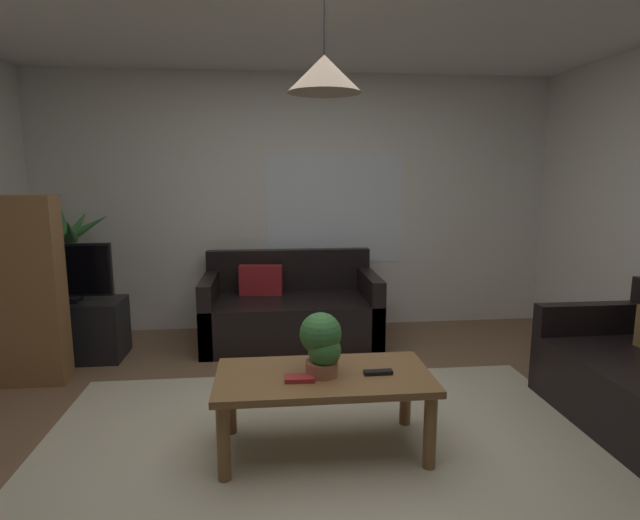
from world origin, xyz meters
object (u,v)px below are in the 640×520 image
object	(u,v)px
book_on_table_0	(300,379)
bookshelf_corner	(11,291)
tv	(63,272)
potted_plant_on_table	(322,343)
remote_on_table_0	(378,372)
coffee_table	(324,386)
potted_palm_corner	(71,281)
pendant_lamp	(324,74)
tv_stand	(69,330)
couch_under_window	(290,313)

from	to	relation	value
book_on_table_0	bookshelf_corner	world-z (taller)	bookshelf_corner
tv	bookshelf_corner	distance (m)	0.51
potted_plant_on_table	tv	world-z (taller)	tv
remote_on_table_0	bookshelf_corner	size ratio (longest dim) A/B	0.11
book_on_table_0	remote_on_table_0	xyz separation A→B (m)	(0.44, 0.05, -0.00)
coffee_table	remote_on_table_0	world-z (taller)	remote_on_table_0
potted_palm_corner	bookshelf_corner	bearing A→B (deg)	-92.79
pendant_lamp	potted_palm_corner	bearing A→B (deg)	134.56
tv_stand	bookshelf_corner	xyz separation A→B (m)	(-0.18, -0.50, 0.46)
coffee_table	pendant_lamp	bearing A→B (deg)	126.87
potted_palm_corner	pendant_lamp	bearing A→B (deg)	-45.44
tv	pendant_lamp	xyz separation A→B (m)	(1.98, -1.63, 1.30)
tv	pendant_lamp	distance (m)	2.88
coffee_table	tv_stand	world-z (taller)	tv_stand
bookshelf_corner	potted_plant_on_table	bearing A→B (deg)	-28.32
coffee_table	potted_plant_on_table	size ratio (longest dim) A/B	3.44
book_on_table_0	potted_plant_on_table	bearing A→B (deg)	31.32
coffee_table	potted_palm_corner	distance (m)	3.02
book_on_table_0	potted_palm_corner	distance (m)	2.98
potted_palm_corner	bookshelf_corner	distance (m)	1.01
remote_on_table_0	bookshelf_corner	world-z (taller)	bookshelf_corner
tv_stand	tv	world-z (taller)	tv
tv_stand	pendant_lamp	bearing A→B (deg)	-39.83
potted_plant_on_table	bookshelf_corner	size ratio (longest dim) A/B	0.25
couch_under_window	coffee_table	size ratio (longest dim) A/B	1.32
tv_stand	tv	bearing A→B (deg)	-90.00
potted_palm_corner	book_on_table_0	bearing A→B (deg)	-48.47
pendant_lamp	bookshelf_corner	bearing A→B (deg)	151.90
book_on_table_0	bookshelf_corner	bearing A→B (deg)	148.55
coffee_table	tv_stand	xyz separation A→B (m)	(-1.98, 1.65, -0.13)
couch_under_window	book_on_table_0	world-z (taller)	couch_under_window
potted_plant_on_table	tv	bearing A→B (deg)	140.30
potted_palm_corner	bookshelf_corner	world-z (taller)	bookshelf_corner
remote_on_table_0	tv_stand	xyz separation A→B (m)	(-2.28, 1.69, -0.22)
couch_under_window	pendant_lamp	distance (m)	2.61
coffee_table	book_on_table_0	xyz separation A→B (m)	(-0.14, -0.08, 0.08)
couch_under_window	potted_palm_corner	bearing A→B (deg)	173.26
tv_stand	bookshelf_corner	distance (m)	0.70
tv	bookshelf_corner	xyz separation A→B (m)	(-0.18, -0.47, -0.04)
coffee_table	potted_palm_corner	xyz separation A→B (m)	(-2.12, 2.15, 0.19)
potted_plant_on_table	remote_on_table_0	bearing A→B (deg)	-6.05
coffee_table	remote_on_table_0	distance (m)	0.31
couch_under_window	tv	bearing A→B (deg)	-171.47
potted_palm_corner	bookshelf_corner	xyz separation A→B (m)	(-0.05, -0.99, 0.14)
book_on_table_0	potted_palm_corner	size ratio (longest dim) A/B	0.12
couch_under_window	remote_on_table_0	distance (m)	2.00
tv_stand	remote_on_table_0	bearing A→B (deg)	-36.54
coffee_table	book_on_table_0	world-z (taller)	book_on_table_0
potted_palm_corner	pendant_lamp	xyz separation A→B (m)	(2.12, -2.15, 1.48)
coffee_table	tv	size ratio (longest dim) A/B	1.53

